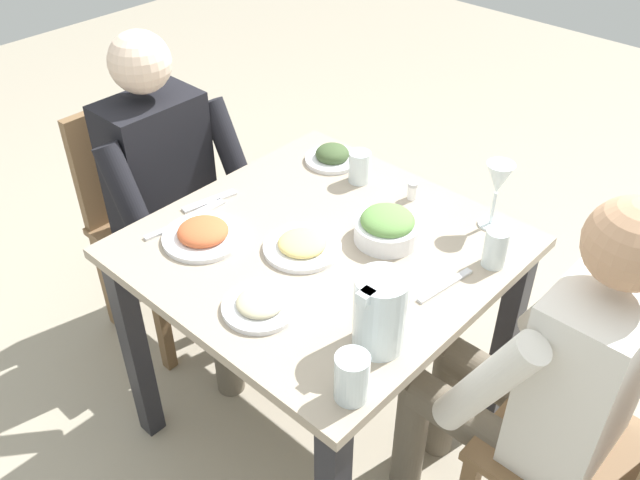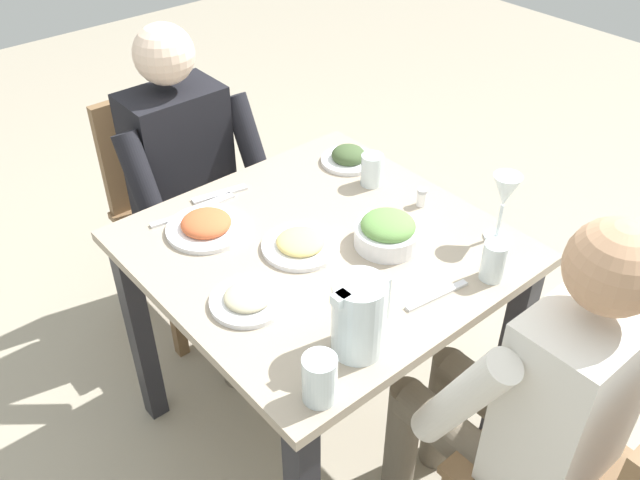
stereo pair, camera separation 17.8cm
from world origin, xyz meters
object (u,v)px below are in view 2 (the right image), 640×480
plate_dolmas (348,157)px  water_glass_by_pitcher (372,170)px  salad_bowl (388,232)px  wine_glass (505,194)px  diner_far (196,187)px  plate_rice_curry (206,225)px  plate_fries (301,244)px  diner_near (530,392)px  plate_beans (248,299)px  salt_shaker (422,197)px  dining_table (322,279)px  water_pitcher (359,316)px  water_glass_far_left (320,379)px  chair_far (170,197)px  water_glass_center (494,261)px

plate_dolmas → water_glass_by_pitcher: (-0.03, -0.14, 0.03)m
salad_bowl → wine_glass: bearing=-34.4°
diner_far → wine_glass: size_ratio=5.95×
plate_rice_curry → plate_fries: 0.27m
diner_near → plate_beans: 0.70m
diner_near → water_glass_by_pitcher: size_ratio=11.84×
plate_beans → plate_dolmas: plate_dolmas is taller
plate_dolmas → salt_shaker: bearing=-90.1°
salad_bowl → water_glass_by_pitcher: (0.18, 0.25, 0.01)m
dining_table → water_pitcher: 0.45m
dining_table → water_glass_far_left: water_glass_far_left is taller
chair_far → salt_shaker: chair_far is taller
diner_far → salad_bowl: diner_far is taller
water_glass_by_pitcher → salt_shaker: water_glass_by_pitcher is taller
plate_rice_curry → plate_beans: plate_rice_curry is taller
diner_near → wine_glass: 0.51m
water_glass_center → diner_near: bearing=-118.9°
plate_beans → salt_shaker: size_ratio=3.46×
plate_rice_curry → salt_shaker: salt_shaker is taller
water_pitcher → water_glass_by_pitcher: (0.50, 0.47, -0.05)m
salad_bowl → plate_dolmas: bearing=61.5°
dining_table → diner_near: diner_near is taller
salad_bowl → water_glass_center: 0.29m
plate_rice_curry → plate_dolmas: 0.54m
salad_bowl → plate_rice_curry: (-0.34, 0.37, -0.02)m
water_pitcher → water_glass_center: size_ratio=1.79×
water_pitcher → wine_glass: bearing=5.7°
water_glass_far_left → water_glass_by_pitcher: water_glass_far_left is taller
plate_dolmas → plate_beans: bearing=-152.0°
water_glass_far_left → water_glass_by_pitcher: 0.84m
diner_far → plate_dolmas: 0.53m
plate_beans → water_glass_center: size_ratio=1.76×
water_glass_far_left → wine_glass: wine_glass is taller
dining_table → water_glass_by_pitcher: size_ratio=9.20×
diner_far → salt_shaker: diner_far is taller
chair_far → salad_bowl: bearing=-80.9°
salt_shaker → wine_glass: bearing=-80.1°
plate_fries → water_glass_center: size_ratio=1.97×
chair_far → plate_rice_curry: (-0.18, -0.58, 0.28)m
plate_beans → plate_dolmas: bearing=28.0°
chair_far → water_glass_far_left: bearing=-104.7°
water_pitcher → plate_rice_curry: (-0.02, 0.59, -0.08)m
chair_far → water_glass_center: bearing=-78.1°
diner_far → plate_dolmas: bearing=-44.7°
water_pitcher → salt_shaker: 0.61m
water_pitcher → plate_dolmas: bearing=49.3°
chair_far → diner_near: size_ratio=0.75×
diner_near → plate_beans: size_ratio=6.25×
plate_fries → water_glass_by_pitcher: 0.38m
diner_near → water_glass_center: size_ratio=11.00×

